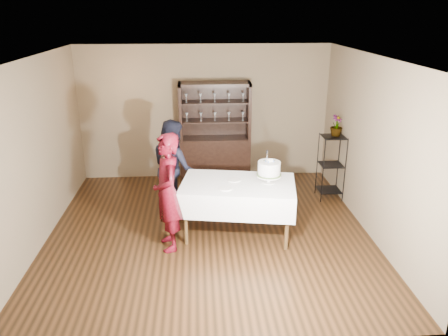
# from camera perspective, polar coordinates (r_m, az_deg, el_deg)

# --- Properties ---
(floor) EXTENTS (5.00, 5.00, 0.00)m
(floor) POSITION_cam_1_polar(r_m,az_deg,el_deg) (7.02, -1.97, -8.27)
(floor) COLOR black
(floor) RESTS_ON ground
(ceiling) EXTENTS (5.00, 5.00, 0.00)m
(ceiling) POSITION_cam_1_polar(r_m,az_deg,el_deg) (6.21, -2.27, 14.21)
(ceiling) COLOR silver
(ceiling) RESTS_ON back_wall
(back_wall) EXTENTS (5.00, 0.02, 2.70)m
(back_wall) POSITION_cam_1_polar(r_m,az_deg,el_deg) (8.90, -2.58, 7.21)
(back_wall) COLOR brown
(back_wall) RESTS_ON floor
(wall_left) EXTENTS (0.02, 5.00, 2.70)m
(wall_left) POSITION_cam_1_polar(r_m,az_deg,el_deg) (6.90, -23.35, 1.68)
(wall_left) COLOR brown
(wall_left) RESTS_ON floor
(wall_right) EXTENTS (0.02, 5.00, 2.70)m
(wall_right) POSITION_cam_1_polar(r_m,az_deg,el_deg) (7.01, 18.80, 2.55)
(wall_right) COLOR brown
(wall_right) RESTS_ON floor
(china_hutch) EXTENTS (1.40, 0.48, 2.00)m
(china_hutch) POSITION_cam_1_polar(r_m,az_deg,el_deg) (8.85, -1.18, 2.54)
(china_hutch) COLOR black
(china_hutch) RESTS_ON floor
(plant_etagere) EXTENTS (0.42, 0.42, 1.20)m
(plant_etagere) POSITION_cam_1_polar(r_m,az_deg,el_deg) (8.22, 13.80, 0.45)
(plant_etagere) COLOR black
(plant_etagere) RESTS_ON floor
(cake_table) EXTENTS (1.86, 1.32, 0.86)m
(cake_table) POSITION_cam_1_polar(r_m,az_deg,el_deg) (6.68, 1.84, -3.56)
(cake_table) COLOR silver
(cake_table) RESTS_ON floor
(woman) EXTENTS (0.56, 0.72, 1.74)m
(woman) POSITION_cam_1_polar(r_m,az_deg,el_deg) (6.27, -7.37, -3.21)
(woman) COLOR #3A0510
(woman) RESTS_ON floor
(man) EXTENTS (0.91, 0.99, 1.64)m
(man) POSITION_cam_1_polar(r_m,az_deg,el_deg) (7.40, -6.61, 0.10)
(man) COLOR black
(man) RESTS_ON floor
(cake) EXTENTS (0.44, 0.44, 0.52)m
(cake) POSITION_cam_1_polar(r_m,az_deg,el_deg) (6.58, 5.90, -0.21)
(cake) COLOR white
(cake) RESTS_ON cake_table
(plate_near) EXTENTS (0.21, 0.21, 0.01)m
(plate_near) POSITION_cam_1_polar(r_m,az_deg,el_deg) (6.38, 0.22, -2.70)
(plate_near) COLOR white
(plate_near) RESTS_ON cake_table
(plate_far) EXTENTS (0.20, 0.20, 0.01)m
(plate_far) POSITION_cam_1_polar(r_m,az_deg,el_deg) (6.70, 1.35, -1.57)
(plate_far) COLOR white
(plate_far) RESTS_ON cake_table
(potted_plant) EXTENTS (0.30, 0.30, 0.38)m
(potted_plant) POSITION_cam_1_polar(r_m,az_deg,el_deg) (8.06, 14.48, 5.40)
(potted_plant) COLOR #46612E
(potted_plant) RESTS_ON plant_etagere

